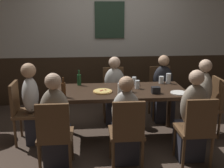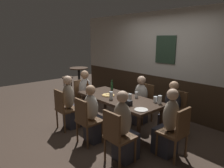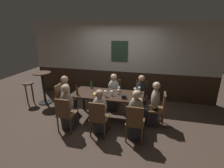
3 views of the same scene
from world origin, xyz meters
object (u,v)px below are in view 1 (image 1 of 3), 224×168
Objects in this scene: chair_mid_far at (114,90)px; person_head_east at (199,104)px; pint_glass_pale at (168,79)px; plate_white_large at (179,93)px; chair_head_west at (23,109)px; condiment_caddy at (156,90)px; person_mid_near at (125,127)px; person_mid_far at (115,95)px; chair_left_near at (55,133)px; beer_glass_half at (161,80)px; chair_right_near at (196,128)px; pint_glass_amber at (120,89)px; beer_bottle_green at (79,79)px; chair_right_far at (161,89)px; chair_mid_near at (127,130)px; person_left_near at (56,128)px; chair_head_east at (210,103)px; person_head_west at (35,109)px; dining_table at (119,95)px; beer_glass_tall at (137,85)px; tumbler_short at (129,88)px; person_right_near at (191,123)px; pint_glass_stout at (134,81)px; beer_bottle_brown at (63,89)px; pizza at (103,91)px.

chair_mid_far is 1.45m from person_head_east.
plate_white_large is at bearing -90.21° from pint_glass_pale.
chair_head_west is 8.00× the size of condiment_caddy.
person_mid_near is 1.01× the size of person_mid_far.
beer_glass_half is at bearing 36.66° from chair_left_near.
chair_right_near is 1.08m from pint_glass_amber.
person_mid_near is at bearing -90.00° from person_mid_far.
beer_bottle_green is (-1.40, 1.13, 0.33)m from chair_right_near.
chair_right_near is at bearing -36.45° from pint_glass_amber.
chair_mid_near is (-0.83, -1.64, 0.00)m from chair_right_far.
person_left_near is (0.53, -0.66, -0.01)m from chair_head_west.
chair_head_east is 2.55m from person_head_west.
dining_table is 2.14× the size of chair_mid_far.
chair_mid_far is 0.76× the size of person_left_near.
beer_glass_tall is 0.38m from pint_glass_amber.
plate_white_large is (0.67, -0.13, -0.05)m from tumbler_short.
chair_mid_far reaches higher than plate_white_large.
chair_head_west is at bearing 174.03° from plate_white_large.
chair_right_near is 0.75× the size of person_right_near.
beer_glass_half is at bearing 7.06° from pint_glass_stout.
beer_glass_tall is at bearing 2.12° from person_head_west.
person_head_west is 1.04× the size of person_mid_far.
pint_glass_pale reaches higher than dining_table.
person_mid_far is at bearing 114.09° from beer_glass_tall.
person_head_west reaches higher than chair_head_west.
chair_left_near is (0.53, -0.82, 0.00)m from chair_head_west.
beer_bottle_brown is (-2.12, -0.25, 0.35)m from chair_head_east.
person_head_east is 0.52m from plate_white_large.
chair_mid_far is at bearing 90.00° from dining_table.
beer_bottle_brown is (-0.76, 0.57, 0.35)m from chair_mid_near.
beer_glass_tall is at bearing 176.65° from person_head_east.
chair_head_west is at bearing -148.84° from chair_mid_far.
person_left_near is (-1.65, 0.00, -0.00)m from person_right_near.
beer_glass_half is at bearing 148.46° from person_head_east.
chair_mid_near reaches higher than dining_table.
beer_bottle_brown is 1.11× the size of plate_white_large.
chair_mid_near is at bearing 180.00° from chair_right_near.
person_right_near reaches higher than person_mid_far.
person_head_west is 0.99m from pizza.
condiment_caddy is at bearing 2.19° from beer_bottle_brown.
pizza is at bearing 112.78° from person_mid_near.
person_mid_far is 0.84m from beer_glass_half.
condiment_caddy is (-0.88, -0.20, 0.29)m from chair_head_east.
person_right_near is at bearing -16.77° from chair_head_west.
chair_right_far is 1.69m from person_mid_near.
chair_head_west is 3.79× the size of plate_white_large.
beer_glass_tall is (0.27, 0.87, 0.30)m from chair_mid_near.
chair_right_near is 7.96× the size of beer_glass_half.
chair_mid_near is 1.01m from beer_bottle_brown.
person_mid_far is at bearing 119.28° from chair_right_near.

